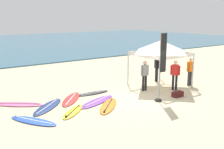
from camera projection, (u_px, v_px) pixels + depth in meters
ground_plane at (143, 98)px, 13.78m from camera, size 80.00×80.00×0.00m
sea at (2, 45)px, 37.85m from camera, size 80.00×36.00×0.10m
canopy_tent at (161, 47)px, 15.63m from camera, size 2.82×2.82×2.75m
surfboard_yellow at (73, 112)px, 11.76m from camera, size 1.75×1.62×0.19m
surfboard_pink at (18, 104)px, 12.75m from camera, size 2.34×2.07×0.19m
surfboard_red at (71, 99)px, 13.54m from camera, size 2.04×2.21×0.19m
surfboard_navy at (48, 107)px, 12.41m from camera, size 2.26×2.11×0.19m
surfboard_black at (93, 93)px, 14.55m from camera, size 1.86×0.55×0.19m
surfboard_blue at (33, 121)px, 10.75m from camera, size 1.65×2.23×0.19m
surfboard_orange at (108, 106)px, 12.53m from camera, size 2.11×2.09×0.19m
surfboard_purple at (97, 101)px, 13.15m from camera, size 2.53×1.56×0.19m
person_black at (157, 66)px, 17.02m from camera, size 0.35×0.51×1.71m
person_orange at (190, 70)px, 16.03m from camera, size 0.55×0.23×1.71m
person_red at (175, 73)px, 15.04m from camera, size 0.38×0.47×1.71m
person_grey at (145, 74)px, 14.94m from camera, size 0.55×0.24×1.71m
banner_flag at (161, 70)px, 13.05m from camera, size 0.60×0.36×3.40m
gear_bag_near_tent at (178, 94)px, 13.99m from camera, size 0.62×0.35×0.28m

